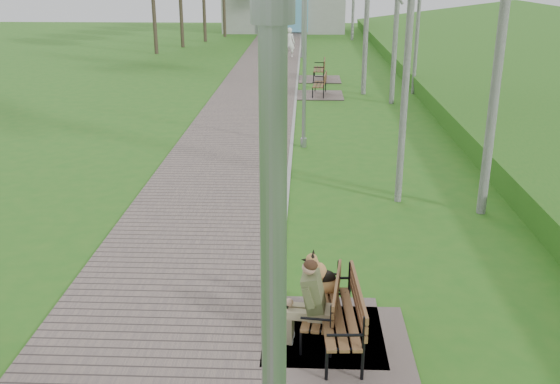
# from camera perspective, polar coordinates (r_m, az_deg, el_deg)

# --- Properties ---
(walkway) EXTENTS (3.50, 67.00, 0.04)m
(walkway) POSITION_cam_1_polar(r_m,az_deg,el_deg) (25.54, -2.54, 8.38)
(walkway) COLOR #685954
(walkway) RESTS_ON ground
(kerb) EXTENTS (0.10, 67.00, 0.05)m
(kerb) POSITION_cam_1_polar(r_m,az_deg,el_deg) (25.46, 1.43, 8.37)
(kerb) COLOR #999993
(kerb) RESTS_ON ground
(building_north) EXTENTS (10.00, 5.20, 4.00)m
(building_north) POSITION_cam_1_polar(r_m,az_deg,el_deg) (54.54, 0.38, 16.55)
(building_north) COLOR #9E9E99
(building_north) RESTS_ON ground
(bench_main) EXTENTS (1.74, 1.93, 1.52)m
(bench_main) POSITION_cam_1_polar(r_m,az_deg,el_deg) (9.18, 3.42, -10.54)
(bench_main) COLOR #685954
(bench_main) RESTS_ON ground
(bench_second) EXTENTS (1.98, 2.19, 1.21)m
(bench_second) POSITION_cam_1_polar(r_m,az_deg,el_deg) (8.99, 5.39, -12.81)
(bench_second) COLOR #685954
(bench_second) RESTS_ON ground
(bench_third) EXTENTS (1.92, 2.13, 1.18)m
(bench_third) POSITION_cam_1_polar(r_m,az_deg,el_deg) (26.57, 3.61, 9.25)
(bench_third) COLOR #685954
(bench_third) RESTS_ON ground
(bench_far) EXTENTS (1.99, 2.21, 1.22)m
(bench_far) POSITION_cam_1_polar(r_m,az_deg,el_deg) (30.50, 3.59, 10.63)
(bench_far) COLOR #685954
(bench_far) RESTS_ON ground
(lamp_post_second) EXTENTS (0.18, 0.18, 4.74)m
(lamp_post_second) POSITION_cam_1_polar(r_m,az_deg,el_deg) (18.31, 2.25, 10.83)
(lamp_post_second) COLOR gray
(lamp_post_second) RESTS_ON ground
(lamp_post_third) EXTENTS (0.21, 0.21, 5.43)m
(lamp_post_third) POSITION_cam_1_polar(r_m,az_deg,el_deg) (38.10, 2.08, 15.97)
(lamp_post_third) COLOR gray
(lamp_post_third) RESTS_ON ground
(lamp_post_far) EXTENTS (0.22, 0.22, 5.72)m
(lamp_post_far) POSITION_cam_1_polar(r_m,az_deg,el_deg) (44.25, 2.20, 16.67)
(lamp_post_far) COLOR gray
(lamp_post_far) RESTS_ON ground
(pedestrian_near) EXTENTS (0.73, 0.59, 1.75)m
(pedestrian_near) POSITION_cam_1_polar(r_m,az_deg,el_deg) (38.32, 0.88, 13.50)
(pedestrian_near) COLOR white
(pedestrian_near) RESTS_ON ground
(pedestrian_far) EXTENTS (1.01, 0.90, 1.73)m
(pedestrian_far) POSITION_cam_1_polar(r_m,az_deg,el_deg) (52.97, 0.45, 15.23)
(pedestrian_far) COLOR #9E928A
(pedestrian_far) RESTS_ON ground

